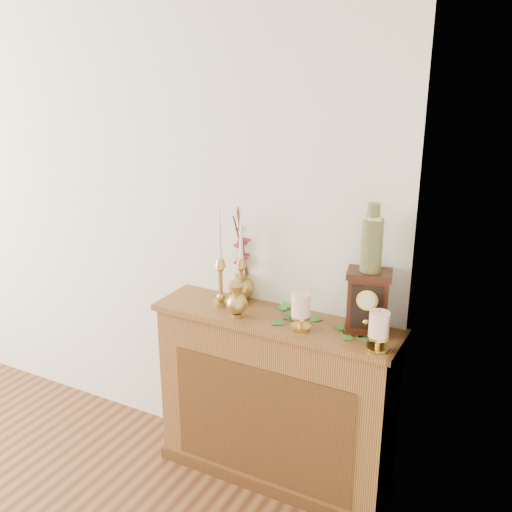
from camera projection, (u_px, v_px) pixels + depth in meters
The scene contains 10 objects.
console_shelf at pixel (274, 405), 3.06m from camera, with size 1.24×0.34×0.93m.
candlestick_left at pixel (220, 274), 2.98m from camera, with size 0.08×0.08×0.50m.
candlestick_center at pixel (241, 273), 3.01m from camera, with size 0.08×0.08×0.49m.
bud_vase at pixel (237, 301), 2.87m from camera, with size 0.10×0.10×0.17m.
ginger_jar at pixel (243, 256), 3.06m from camera, with size 0.20×0.22×0.50m.
pillar_candle_left at pixel (301, 310), 2.74m from camera, with size 0.10×0.10×0.19m.
pillar_candle_right at pixel (379, 329), 2.54m from camera, with size 0.10×0.10×0.19m.
ivy_garland at pixel (306, 319), 2.83m from camera, with size 0.47×0.23×0.09m.
mantel_clock at pixel (368, 302), 2.70m from camera, with size 0.22×0.18×0.30m.
ceramic_vase at pixel (372, 241), 2.60m from camera, with size 0.09×0.09×0.31m.
Camera 1 is at (2.56, -0.28, 2.16)m, focal length 42.00 mm.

